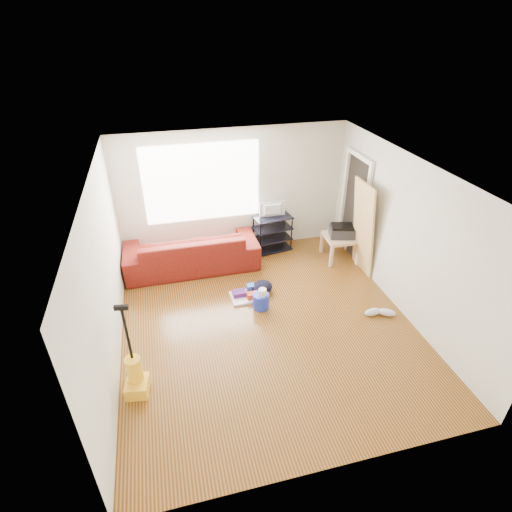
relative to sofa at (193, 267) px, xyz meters
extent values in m
cube|color=#532809|center=(0.95, -1.95, 0.00)|extent=(4.50, 5.00, 0.01)
cube|color=white|center=(0.95, -1.95, 2.50)|extent=(4.50, 5.00, 0.01)
cube|color=beige|center=(0.95, 0.55, 1.25)|extent=(4.50, 0.01, 2.50)
cube|color=beige|center=(0.95, -4.45, 1.25)|extent=(4.50, 0.01, 2.50)
cube|color=beige|center=(-1.30, -1.95, 1.25)|extent=(0.01, 5.00, 2.50)
cube|color=beige|center=(3.20, -1.95, 1.25)|extent=(0.01, 5.00, 2.50)
cube|color=white|center=(0.35, 0.53, 1.50)|extent=(2.20, 0.01, 1.50)
cube|color=white|center=(3.16, -0.70, 1.00)|extent=(0.06, 0.08, 2.00)
cube|color=white|center=(3.16, 0.20, 1.00)|extent=(0.06, 0.08, 2.00)
cube|color=white|center=(3.16, -0.25, 2.04)|extent=(0.06, 0.98, 0.08)
cube|color=black|center=(3.20, -0.25, 1.00)|extent=(0.01, 0.86, 1.98)
imported|color=#550A07|center=(0.00, 0.00, 0.00)|extent=(2.52, 0.99, 0.74)
cube|color=black|center=(1.69, 0.27, 0.03)|extent=(0.81, 0.54, 0.03)
cube|color=black|center=(1.69, 0.27, 0.27)|extent=(0.81, 0.54, 0.03)
cube|color=black|center=(1.69, 0.27, 0.51)|extent=(0.81, 0.54, 0.03)
cube|color=black|center=(1.69, 0.27, 0.74)|extent=(0.81, 0.54, 0.03)
cylinder|color=black|center=(1.38, 0.03, 0.38)|extent=(0.03, 0.03, 0.76)
cylinder|color=black|center=(1.32, 0.40, 0.38)|extent=(0.03, 0.03, 0.76)
cylinder|color=black|center=(2.06, 0.14, 0.38)|extent=(0.03, 0.03, 0.76)
cylinder|color=black|center=(2.00, 0.51, 0.38)|extent=(0.03, 0.03, 0.76)
imported|color=black|center=(1.69, 0.27, 0.91)|extent=(0.53, 0.07, 0.30)
cube|color=tan|center=(2.90, -0.40, 0.47)|extent=(0.64, 0.64, 0.06)
cube|color=tan|center=(2.61, -0.66, 0.22)|extent=(0.06, 0.06, 0.45)
cube|color=tan|center=(2.64, -0.10, 0.22)|extent=(0.06, 0.06, 0.45)
cube|color=tan|center=(3.17, -0.69, 0.22)|extent=(0.06, 0.06, 0.45)
cube|color=tan|center=(3.20, -0.13, 0.22)|extent=(0.06, 0.06, 0.45)
cube|color=#26262B|center=(2.90, -0.40, 0.60)|extent=(0.53, 0.46, 0.20)
cube|color=black|center=(2.90, -0.40, 0.72)|extent=(0.48, 0.40, 0.04)
cylinder|color=#1B2DB8|center=(0.96, -1.56, 0.00)|extent=(0.35, 0.35, 0.27)
cylinder|color=silver|center=(0.98, -1.58, 0.20)|extent=(0.13, 0.13, 0.12)
cube|color=silver|center=(0.77, -1.23, 0.02)|extent=(0.52, 0.43, 0.04)
cube|color=red|center=(0.88, -1.32, 0.09)|extent=(0.19, 0.13, 0.10)
cube|color=#461764|center=(0.67, -1.18, 0.08)|extent=(0.23, 0.17, 0.08)
cube|color=#274FB5|center=(0.90, -1.13, 0.11)|extent=(0.15, 0.13, 0.14)
ellipsoid|color=black|center=(1.09, -1.15, 0.00)|extent=(0.47, 0.41, 0.22)
ellipsoid|color=silver|center=(2.69, -2.20, 0.06)|extent=(0.30, 0.15, 0.12)
ellipsoid|color=silver|center=(2.91, -2.26, 0.06)|extent=(0.32, 0.26, 0.12)
cube|color=yellow|center=(-1.05, -2.86, 0.09)|extent=(0.33, 0.37, 0.18)
cylinder|color=yellow|center=(-1.05, -2.81, 0.36)|extent=(0.20, 0.20, 0.36)
cylinder|color=black|center=(-1.05, -2.78, 0.92)|extent=(0.04, 0.04, 0.77)
cube|color=black|center=(-1.05, -2.78, 1.34)|extent=(0.17, 0.07, 0.06)
cube|color=#BC824C|center=(3.08, -0.87, 0.00)|extent=(0.22, 0.71, 1.78)
camera|label=1|loc=(-0.42, -6.69, 4.25)|focal=28.00mm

